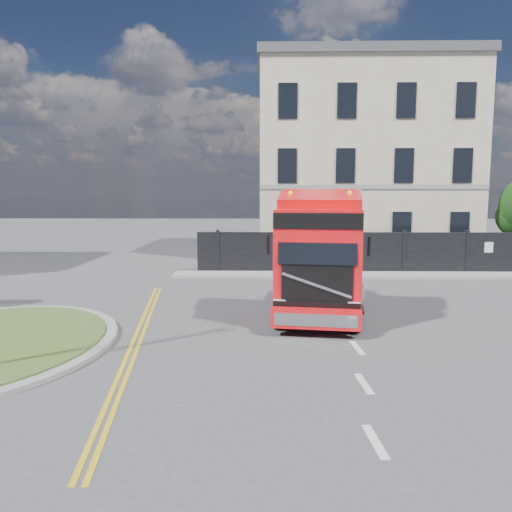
{
  "coord_description": "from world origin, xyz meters",
  "views": [
    {
      "loc": [
        0.37,
        -15.06,
        3.9
      ],
      "look_at": [
        0.01,
        1.41,
        1.8
      ],
      "focal_mm": 35.0,
      "sensor_mm": 36.0,
      "label": 1
    }
  ],
  "objects": [
    {
      "name": "pavement_far",
      "position": [
        6.0,
        8.1,
        0.06
      ],
      "size": [
        20.0,
        1.6,
        0.12
      ],
      "primitive_type": "cube",
      "color": "gray",
      "rests_on": "ground"
    },
    {
      "name": "georgian_building",
      "position": [
        6.0,
        16.5,
        5.77
      ],
      "size": [
        12.3,
        10.3,
        12.8
      ],
      "color": "beige",
      "rests_on": "ground"
    },
    {
      "name": "ground",
      "position": [
        0.0,
        0.0,
        0.0
      ],
      "size": [
        120.0,
        120.0,
        0.0
      ],
      "primitive_type": "plane",
      "color": "#424244",
      "rests_on": "ground"
    },
    {
      "name": "hoarding_fence",
      "position": [
        6.55,
        9.0,
        1.0
      ],
      "size": [
        18.8,
        0.25,
        2.0
      ],
      "color": "black",
      "rests_on": "ground"
    },
    {
      "name": "truck",
      "position": [
        1.99,
        0.18,
        1.73
      ],
      "size": [
        3.23,
        6.71,
        3.87
      ],
      "rotation": [
        0.0,
        0.0,
        -0.13
      ],
      "color": "black",
      "rests_on": "ground"
    }
  ]
}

